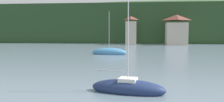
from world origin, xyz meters
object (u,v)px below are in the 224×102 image
(shore_building_west, at_px, (131,31))
(sailboat_mid_0, at_px, (128,88))
(sailboat_far_8, at_px, (109,52))
(shore_building_westcentral, at_px, (176,30))

(shore_building_west, xyz_separation_m, sailboat_mid_0, (1.54, -62.69, -4.27))
(sailboat_mid_0, relative_size, sailboat_far_8, 0.96)
(shore_building_west, height_order, sailboat_far_8, shore_building_west)
(shore_building_westcentral, height_order, sailboat_far_8, shore_building_westcentral)
(shore_building_west, height_order, sailboat_mid_0, shore_building_west)
(shore_building_west, xyz_separation_m, shore_building_westcentral, (14.88, 0.78, 0.19))
(sailboat_mid_0, bearing_deg, sailboat_far_8, 111.21)
(sailboat_far_8, bearing_deg, sailboat_mid_0, 107.86)
(shore_building_west, xyz_separation_m, sailboat_far_8, (-3.29, -33.83, -4.20))
(sailboat_mid_0, distance_m, sailboat_far_8, 29.26)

